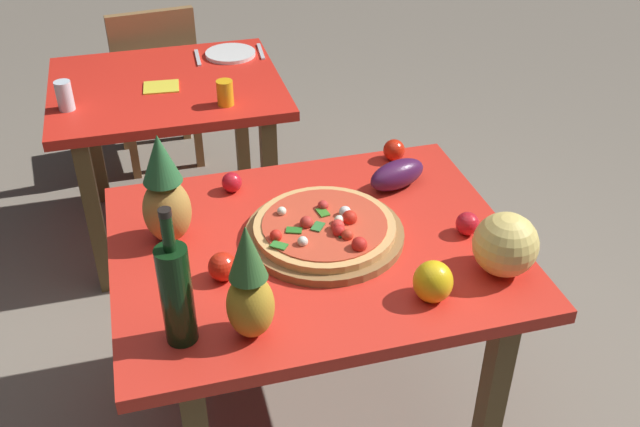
% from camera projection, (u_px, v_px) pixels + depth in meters
% --- Properties ---
extents(ground_plane, '(10.00, 10.00, 0.00)m').
position_uv_depth(ground_plane, '(315.00, 414.00, 2.46)').
color(ground_plane, gray).
extents(display_table, '(1.13, 0.90, 0.72)m').
position_uv_depth(display_table, '(314.00, 268.00, 2.11)').
color(display_table, brown).
rests_on(display_table, ground_plane).
extents(background_table, '(0.93, 0.80, 0.72)m').
position_uv_depth(background_table, '(169.00, 107.00, 3.03)').
color(background_table, brown).
rests_on(background_table, ground_plane).
extents(dining_chair, '(0.44, 0.44, 0.85)m').
position_uv_depth(dining_chair, '(155.00, 78.00, 3.59)').
color(dining_chair, olive).
rests_on(dining_chair, ground_plane).
extents(pizza_board, '(0.45, 0.45, 0.02)m').
position_uv_depth(pizza_board, '(325.00, 234.00, 2.07)').
color(pizza_board, olive).
rests_on(pizza_board, display_table).
extents(pizza, '(0.40, 0.40, 0.06)m').
position_uv_depth(pizza, '(325.00, 227.00, 2.05)').
color(pizza, '#DFA55E').
rests_on(pizza, pizza_board).
extents(wine_bottle, '(0.08, 0.08, 0.37)m').
position_uv_depth(wine_bottle, '(176.00, 292.00, 1.66)').
color(wine_bottle, black).
rests_on(wine_bottle, display_table).
extents(pineapple_left, '(0.13, 0.13, 0.33)m').
position_uv_depth(pineapple_left, '(165.00, 194.00, 1.99)').
color(pineapple_left, '#AF8138').
rests_on(pineapple_left, display_table).
extents(pineapple_right, '(0.11, 0.11, 0.32)m').
position_uv_depth(pineapple_right, '(249.00, 288.00, 1.68)').
color(pineapple_right, '#B58D27').
rests_on(pineapple_right, display_table).
extents(melon, '(0.17, 0.17, 0.17)m').
position_uv_depth(melon, '(505.00, 245.00, 1.90)').
color(melon, '#E6CA69').
rests_on(melon, display_table).
extents(bell_pepper, '(0.10, 0.10, 0.11)m').
position_uv_depth(bell_pepper, '(433.00, 282.00, 1.83)').
color(bell_pepper, yellow).
rests_on(bell_pepper, display_table).
extents(eggplant, '(0.22, 0.15, 0.09)m').
position_uv_depth(eggplant, '(397.00, 175.00, 2.28)').
color(eggplant, '#431841').
rests_on(eggplant, display_table).
extents(tomato_at_corner, '(0.07, 0.07, 0.07)m').
position_uv_depth(tomato_at_corner, '(394.00, 150.00, 2.43)').
color(tomato_at_corner, red).
rests_on(tomato_at_corner, display_table).
extents(tomato_by_bottle, '(0.06, 0.06, 0.06)m').
position_uv_depth(tomato_by_bottle, '(232.00, 182.00, 2.27)').
color(tomato_by_bottle, red).
rests_on(tomato_by_bottle, display_table).
extents(tomato_beside_pepper, '(0.08, 0.08, 0.08)m').
position_uv_depth(tomato_beside_pepper, '(223.00, 267.00, 1.90)').
color(tomato_beside_pepper, red).
rests_on(tomato_beside_pepper, display_table).
extents(tomato_near_board, '(0.07, 0.07, 0.07)m').
position_uv_depth(tomato_near_board, '(467.00, 224.00, 2.08)').
color(tomato_near_board, red).
rests_on(tomato_near_board, display_table).
extents(drinking_glass_juice, '(0.06, 0.06, 0.10)m').
position_uv_depth(drinking_glass_juice, '(225.00, 93.00, 2.77)').
color(drinking_glass_juice, '#F0A617').
rests_on(drinking_glass_juice, background_table).
extents(drinking_glass_water, '(0.06, 0.06, 0.11)m').
position_uv_depth(drinking_glass_water, '(65.00, 96.00, 2.73)').
color(drinking_glass_water, silver).
rests_on(drinking_glass_water, background_table).
extents(dinner_plate, '(0.22, 0.22, 0.02)m').
position_uv_depth(dinner_plate, '(230.00, 54.00, 3.20)').
color(dinner_plate, white).
rests_on(dinner_plate, background_table).
extents(fork_utensil, '(0.02, 0.18, 0.01)m').
position_uv_depth(fork_utensil, '(198.00, 58.00, 3.17)').
color(fork_utensil, silver).
rests_on(fork_utensil, background_table).
extents(knife_utensil, '(0.03, 0.18, 0.01)m').
position_uv_depth(knife_utensil, '(261.00, 51.00, 3.24)').
color(knife_utensil, silver).
rests_on(knife_utensil, background_table).
extents(napkin_folded, '(0.15, 0.13, 0.01)m').
position_uv_depth(napkin_folded, '(161.00, 87.00, 2.92)').
color(napkin_folded, yellow).
rests_on(napkin_folded, background_table).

